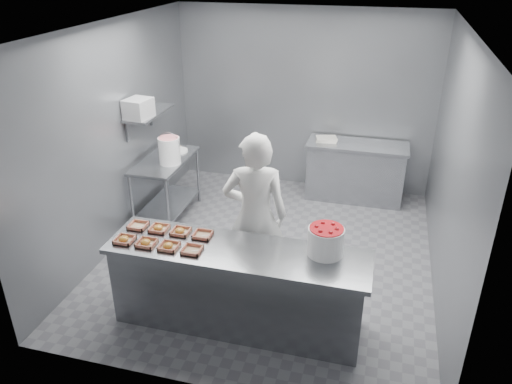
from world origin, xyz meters
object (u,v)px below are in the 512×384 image
at_px(tray_2, 169,246).
at_px(tray_6, 180,231).
at_px(prep_table, 166,179).
at_px(tray_3, 192,250).
at_px(strawberry_tub, 326,240).
at_px(tray_4, 138,226).
at_px(tray_7, 203,235).
at_px(service_counter, 238,287).
at_px(tray_0, 124,239).
at_px(tray_5, 159,228).
at_px(tray_1, 146,243).
at_px(back_counter, 355,171).
at_px(worker, 255,217).
at_px(appliance, 138,108).
at_px(glaze_bucket, 169,150).

relative_size(tray_2, tray_6, 1.00).
distance_m(prep_table, tray_6, 2.09).
height_order(tray_3, strawberry_tub, strawberry_tub).
relative_size(tray_4, tray_7, 1.00).
relative_size(service_counter, tray_6, 13.88).
distance_m(tray_3, tray_4, 0.78).
relative_size(tray_0, strawberry_tub, 0.54).
relative_size(tray_0, tray_2, 1.00).
bearing_deg(tray_5, tray_7, 0.00).
distance_m(service_counter, strawberry_tub, 1.04).
relative_size(tray_1, strawberry_tub, 0.54).
height_order(tray_0, tray_5, same).
relative_size(tray_3, strawberry_tub, 0.54).
relative_size(back_counter, tray_1, 8.01).
xyz_separation_m(back_counter, tray_6, (-1.55, -3.10, 0.47)).
distance_m(worker, strawberry_tub, 0.94).
distance_m(tray_0, tray_5, 0.38).
distance_m(tray_6, strawberry_tub, 1.49).
bearing_deg(prep_table, tray_2, -64.59).
xyz_separation_m(tray_5, tray_6, (0.24, 0.00, 0.00)).
height_order(prep_table, tray_6, tray_6).
height_order(tray_6, tray_7, tray_6).
height_order(prep_table, tray_7, tray_7).
distance_m(tray_3, tray_5, 0.56).
bearing_deg(tray_1, tray_2, 0.00).
distance_m(tray_1, tray_7, 0.56).
xyz_separation_m(tray_0, appliance, (-0.69, 1.83, 0.77)).
relative_size(strawberry_tub, glaze_bucket, 0.77).
distance_m(glaze_bucket, appliance, 0.69).
height_order(prep_table, tray_5, tray_5).
relative_size(service_counter, prep_table, 2.17).
distance_m(tray_4, tray_7, 0.72).
xyz_separation_m(prep_table, appliance, (-0.17, -0.27, 1.10)).
xyz_separation_m(tray_0, tray_7, (0.72, 0.29, -0.00)).
bearing_deg(tray_3, tray_0, -180.00).
bearing_deg(tray_5, tray_2, -50.67).
bearing_deg(glaze_bucket, back_counter, 30.38).
xyz_separation_m(tray_2, worker, (0.67, 0.75, 0.03)).
xyz_separation_m(prep_table, tray_2, (1.00, -2.10, 0.33)).
height_order(back_counter, strawberry_tub, strawberry_tub).
bearing_deg(tray_6, tray_4, 180.00).
height_order(tray_0, tray_7, tray_0).
distance_m(tray_4, worker, 1.24).
height_order(service_counter, tray_0, tray_0).
height_order(tray_3, tray_4, same).
height_order(prep_table, appliance, appliance).
xyz_separation_m(tray_2, appliance, (-1.17, 1.83, 0.77)).
bearing_deg(appliance, service_counter, -34.01).
xyz_separation_m(prep_table, tray_1, (0.76, -2.10, 0.33)).
bearing_deg(worker, tray_2, 35.98).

